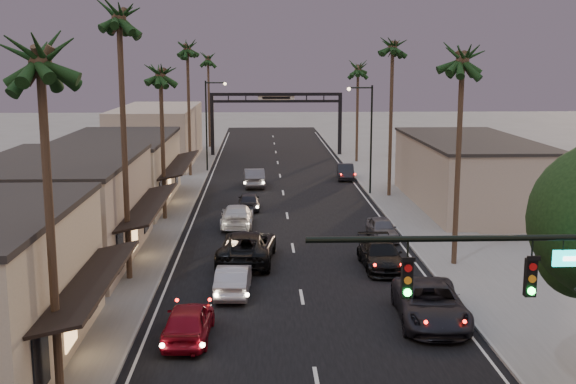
{
  "coord_description": "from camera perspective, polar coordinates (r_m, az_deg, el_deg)",
  "views": [
    {
      "loc": [
        -1.93,
        -13.56,
        11.07
      ],
      "look_at": [
        -0.1,
        32.87,
        2.5
      ],
      "focal_mm": 45.0,
      "sensor_mm": 36.0,
      "label": 1
    }
  ],
  "objects": [
    {
      "name": "oncoming_white",
      "position": [
        48.47,
        -4.04,
        -1.87
      ],
      "size": [
        2.19,
        5.2,
        1.5
      ],
      "primitive_type": "imported",
      "rotation": [
        0.0,
        0.0,
        3.12
      ],
      "color": "beige",
      "rests_on": "ground"
    },
    {
      "name": "palm_lc",
      "position": [
        50.01,
        -10.06,
        9.6
      ],
      "size": [
        3.2,
        3.2,
        12.2
      ],
      "color": "#38281C",
      "rests_on": "ground"
    },
    {
      "name": "curbside_black",
      "position": [
        39.11,
        7.35,
        -4.96
      ],
      "size": [
        2.2,
        5.13,
        1.47
      ],
      "primitive_type": "imported",
      "rotation": [
        0.0,
        0.0,
        0.03
      ],
      "color": "black",
      "rests_on": "ground"
    },
    {
      "name": "ground",
      "position": [
        54.72,
        -0.19,
        -1.22
      ],
      "size": [
        200.0,
        200.0,
        0.0
      ],
      "primitive_type": "plane",
      "color": "slate",
      "rests_on": "ground"
    },
    {
      "name": "building_right",
      "position": [
        56.53,
        14.15,
        1.41
      ],
      "size": [
        8.0,
        18.0,
        5.0
      ],
      "primitive_type": "cube",
      "color": "gray",
      "rests_on": "ground"
    },
    {
      "name": "palm_lb",
      "position": [
        36.25,
        -13.24,
        13.84
      ],
      "size": [
        3.2,
        3.2,
        15.2
      ],
      "color": "#38281C",
      "rests_on": "ground"
    },
    {
      "name": "oncoming_red",
      "position": [
        29.52,
        -7.89,
        -10.08
      ],
      "size": [
        1.98,
        4.57,
        1.53
      ],
      "primitive_type": "imported",
      "rotation": [
        0.0,
        0.0,
        3.11
      ],
      "color": "maroon",
      "rests_on": "ground"
    },
    {
      "name": "sidewalk_left",
      "position": [
        66.9,
        -8.72,
        0.86
      ],
      "size": [
        5.0,
        92.0,
        0.12
      ],
      "primitive_type": "cube",
      "color": "slate",
      "rests_on": "ground"
    },
    {
      "name": "palm_la",
      "position": [
        23.52,
        -19.07,
        10.8
      ],
      "size": [
        3.2,
        3.2,
        13.2
      ],
      "color": "#38281C",
      "rests_on": "ground"
    },
    {
      "name": "curbside_grey",
      "position": [
        45.36,
        7.43,
        -2.88
      ],
      "size": [
        1.74,
        4.03,
        1.35
      ],
      "primitive_type": "imported",
      "rotation": [
        0.0,
        0.0,
        0.04
      ],
      "color": "#49494E",
      "rests_on": "ground"
    },
    {
      "name": "storefront_far",
      "position": [
        57.29,
        -13.37,
        1.56
      ],
      "size": [
        8.0,
        16.0,
        5.0
      ],
      "primitive_type": "cube",
      "color": "tan",
      "rests_on": "ground"
    },
    {
      "name": "palm_rb",
      "position": [
        58.53,
        8.28,
        11.66
      ],
      "size": [
        3.2,
        3.2,
        14.2
      ],
      "color": "#38281C",
      "rests_on": "ground"
    },
    {
      "name": "palm_ld",
      "position": [
        68.89,
        -7.97,
        11.47
      ],
      "size": [
        3.2,
        3.2,
        14.2
      ],
      "color": "#38281C",
      "rests_on": "ground"
    },
    {
      "name": "road",
      "position": [
        59.62,
        -0.36,
        -0.24
      ],
      "size": [
        14.0,
        120.0,
        0.02
      ],
      "primitive_type": "cube",
      "color": "black",
      "rests_on": "ground"
    },
    {
      "name": "streetlight_right",
      "position": [
        59.5,
        6.33,
        4.85
      ],
      "size": [
        2.13,
        0.3,
        9.0
      ],
      "color": "black",
      "rests_on": "ground"
    },
    {
      "name": "palm_rc",
      "position": [
        78.27,
        5.56,
        9.96
      ],
      "size": [
        3.2,
        3.2,
        12.2
      ],
      "color": "#38281C",
      "rests_on": "ground"
    },
    {
      "name": "storefront_dist",
      "position": [
        79.74,
        -10.25,
        4.48
      ],
      "size": [
        8.0,
        20.0,
        6.0
      ],
      "primitive_type": "cube",
      "color": "gray",
      "rests_on": "ground"
    },
    {
      "name": "curbside_far",
      "position": [
        67.68,
        4.56,
        1.61
      ],
      "size": [
        1.75,
        4.35,
        1.4
      ],
      "primitive_type": "imported",
      "rotation": [
        0.0,
        0.0,
        -0.06
      ],
      "color": "black",
      "rests_on": "ground"
    },
    {
      "name": "storefront_mid",
      "position": [
        41.91,
        -17.53,
        -1.49
      ],
      "size": [
        8.0,
        14.0,
        5.5
      ],
      "primitive_type": "cube",
      "color": "gray",
      "rests_on": "ground"
    },
    {
      "name": "curbside_near",
      "position": [
        31.65,
        11.18,
        -8.62
      ],
      "size": [
        3.15,
        6.18,
        1.67
      ],
      "primitive_type": "imported",
      "rotation": [
        0.0,
        0.0,
        -0.06
      ],
      "color": "black",
      "rests_on": "ground"
    },
    {
      "name": "arch",
      "position": [
        83.76,
        -0.93,
        6.66
      ],
      "size": [
        15.2,
        0.4,
        7.27
      ],
      "color": "black",
      "rests_on": "ground"
    },
    {
      "name": "oncoming_dgrey",
      "position": [
        53.86,
        -3.12,
        -0.71
      ],
      "size": [
        1.63,
        3.9,
        1.32
      ],
      "primitive_type": "imported",
      "rotation": [
        0.0,
        0.0,
        3.16
      ],
      "color": "black",
      "rests_on": "ground"
    },
    {
      "name": "traffic_signal",
      "position": [
        20.05,
        20.38,
        -7.61
      ],
      "size": [
        8.51,
        0.22,
        7.8
      ],
      "color": "black",
      "rests_on": "ground"
    },
    {
      "name": "oncoming_silver",
      "position": [
        34.79,
        -4.34,
        -6.9
      ],
      "size": [
        1.71,
        4.41,
        1.43
      ],
      "primitive_type": "imported",
      "rotation": [
        0.0,
        0.0,
        3.1
      ],
      "color": "#99989E",
      "rests_on": "ground"
    },
    {
      "name": "streetlight_left",
      "position": [
        71.96,
        -6.26,
        5.81
      ],
      "size": [
        2.13,
        0.3,
        9.0
      ],
      "color": "black",
      "rests_on": "ground"
    },
    {
      "name": "palm_ra",
      "position": [
        39.01,
        13.65,
        10.71
      ],
      "size": [
        3.2,
        3.2,
        13.2
      ],
      "color": "#38281C",
      "rests_on": "ground"
    },
    {
      "name": "oncoming_pickup",
      "position": [
        40.02,
        -3.25,
        -4.33
      ],
      "size": [
        3.46,
        6.53,
        1.75
      ],
      "primitive_type": "imported",
      "rotation": [
        0.0,
        0.0,
        3.05
      ],
      "color": "black",
      "rests_on": "ground"
    },
    {
      "name": "palm_far",
      "position": [
        91.78,
        -6.34,
        10.62
      ],
      "size": [
        3.2,
        3.2,
        13.2
      ],
      "color": "#38281C",
      "rests_on": "ground"
    },
    {
      "name": "sidewalk_right",
      "position": [
        67.45,
        7.53,
        0.97
      ],
      "size": [
        5.0,
        92.0,
        0.12
      ],
      "primitive_type": "cube",
      "color": "slate",
      "rests_on": "ground"
    },
    {
      "name": "oncoming_grey_far",
      "position": [
        63.61,
        -2.68,
        1.16
      ],
      "size": [
        1.95,
        4.99,
        1.62
      ],
      "primitive_type": "imported",
      "rotation": [
        0.0,
        0.0,
        3.19
      ],
      "color": "#525157",
      "rests_on": "ground"
    }
  ]
}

